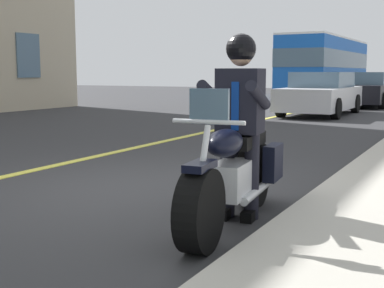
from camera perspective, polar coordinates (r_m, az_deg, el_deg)
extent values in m
plane|color=#333335|center=(6.18, -6.14, -5.11)|extent=(80.00, 80.00, 0.00)
cube|color=#E5DB4C|center=(7.47, -18.90, -3.18)|extent=(60.00, 0.16, 0.01)
cylinder|color=black|center=(4.01, 0.88, -7.35)|extent=(0.68, 0.27, 0.66)
cylinder|color=black|center=(5.45, 6.74, -3.33)|extent=(0.68, 0.27, 0.66)
cube|color=silver|center=(4.72, 4.37, -3.91)|extent=(0.59, 0.34, 0.32)
ellipsoid|color=black|center=(4.47, 3.65, 0.11)|extent=(0.59, 0.34, 0.24)
cube|color=black|center=(5.00, 5.62, 0.45)|extent=(0.73, 0.36, 0.12)
cube|color=black|center=(5.32, 8.92, -2.00)|extent=(0.41, 0.16, 0.36)
cube|color=black|center=(5.43, 4.39, -1.72)|extent=(0.41, 0.16, 0.36)
cylinder|color=silver|center=(3.96, 0.99, -3.52)|extent=(0.35, 0.09, 0.76)
cylinder|color=silver|center=(4.05, 1.81, 2.45)|extent=(0.10, 0.60, 0.04)
cube|color=black|center=(3.93, 0.89, -2.43)|extent=(0.38, 0.20, 0.06)
cylinder|color=silver|center=(5.00, 7.15, -5.18)|extent=(0.90, 0.18, 0.08)
cube|color=slate|center=(4.06, 1.92, 4.16)|extent=(0.08, 0.32, 0.28)
cylinder|color=black|center=(4.92, 6.58, -3.45)|extent=(0.14, 0.14, 0.84)
cube|color=black|center=(4.95, 6.33, -7.78)|extent=(0.27, 0.14, 0.10)
cylinder|color=black|center=(4.99, 3.92, -3.27)|extent=(0.14, 0.14, 0.84)
cube|color=black|center=(5.02, 3.67, -7.54)|extent=(0.27, 0.14, 0.10)
cube|color=black|center=(4.87, 5.35, 4.75)|extent=(0.36, 0.43, 0.60)
cube|color=navy|center=(4.72, 4.78, 4.17)|extent=(0.03, 0.07, 0.44)
cylinder|color=black|center=(4.63, 7.34, 5.30)|extent=(0.56, 0.16, 0.28)
cylinder|color=black|center=(4.76, 2.19, 5.43)|extent=(0.56, 0.16, 0.28)
sphere|color=tan|center=(4.87, 5.41, 9.81)|extent=(0.22, 0.22, 0.22)
sphere|color=black|center=(4.87, 5.42, 10.40)|extent=(0.28, 0.28, 0.28)
cube|color=blue|center=(30.87, 14.54, 8.34)|extent=(11.00, 2.50, 2.85)
cube|color=slate|center=(30.87, 14.56, 8.95)|extent=(11.04, 2.52, 0.90)
cube|color=slate|center=(36.23, 16.68, 8.51)|extent=(0.06, 2.40, 1.90)
cube|color=white|center=(30.92, 14.64, 11.08)|extent=(11.00, 2.50, 0.10)
cylinder|color=black|center=(34.66, 13.98, 6.17)|extent=(1.00, 0.30, 1.00)
cylinder|color=black|center=(34.14, 17.90, 6.00)|extent=(1.00, 0.30, 1.00)
cylinder|color=black|center=(28.13, 10.49, 5.94)|extent=(1.00, 0.30, 1.00)
cylinder|color=black|center=(27.49, 15.27, 5.75)|extent=(1.00, 0.30, 1.00)
cube|color=black|center=(22.56, 18.61, 5.34)|extent=(4.60, 1.80, 0.70)
cube|color=slate|center=(22.74, 18.76, 6.74)|extent=(2.40, 1.60, 0.60)
cylinder|color=black|center=(21.00, 20.19, 4.48)|extent=(0.64, 0.22, 0.64)
cylinder|color=black|center=(21.31, 15.65, 4.72)|extent=(0.64, 0.22, 0.64)
cylinder|color=black|center=(24.15, 17.19, 4.99)|extent=(0.64, 0.22, 0.64)
cube|color=silver|center=(17.60, 13.95, 4.92)|extent=(4.60, 1.80, 0.70)
cube|color=slate|center=(17.78, 14.18, 6.72)|extent=(2.40, 1.60, 0.60)
cylinder|color=black|center=(16.01, 15.57, 3.77)|extent=(0.64, 0.22, 0.64)
cylinder|color=black|center=(16.47, 9.79, 4.05)|extent=(0.64, 0.22, 0.64)
cylinder|color=black|center=(18.84, 17.55, 4.27)|extent=(0.64, 0.22, 0.64)
cylinder|color=black|center=(19.23, 12.56, 4.51)|extent=(0.64, 0.22, 0.64)
cube|color=slate|center=(20.11, -17.57, 9.26)|extent=(1.10, 0.06, 1.60)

